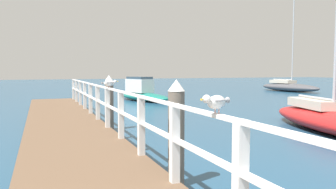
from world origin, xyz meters
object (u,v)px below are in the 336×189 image
dock_piling_far (109,103)px  dock_piling_near (176,133)px  boat_2 (288,87)px  seagull_background (109,83)px  seagull_foreground (216,101)px  boat_0 (326,118)px  boat_5 (142,93)px

dock_piling_far → dock_piling_near: bearing=-90.0°
dock_piling_far → boat_2: boat_2 is taller
seagull_background → boat_2: boat_2 is taller
seagull_foreground → boat_0: bearing=-79.3°
dock_piling_far → seagull_foreground: (-0.39, -7.64, 0.72)m
seagull_foreground → seagull_background: bearing=-24.3°
dock_piling_far → seagull_background: dock_piling_far is taller
dock_piling_far → boat_0: bearing=-22.6°
dock_piling_far → seagull_background: bearing=-101.3°
seagull_background → seagull_foreground: bearing=-5.3°
boat_2 → boat_5: size_ratio=1.68×
seagull_background → dock_piling_far: bearing=163.6°
dock_piling_near → seagull_background: size_ratio=3.85×
dock_piling_far → boat_5: (4.21, 9.91, -0.40)m
seagull_foreground → boat_0: (7.01, 4.87, -1.24)m
dock_piling_near → seagull_foreground: bearing=-101.0°
boat_5 → seagull_foreground: bearing=-121.1°
seagull_background → boat_5: seagull_background is taller
boat_0 → seagull_background: bearing=7.7°
boat_0 → boat_2: (13.65, 16.85, 0.05)m
boat_2 → seagull_foreground: bearing=43.7°
dock_piling_near → seagull_foreground: (-0.39, -1.99, 0.72)m
dock_piling_far → seagull_foreground: bearing=-92.9°
boat_2 → boat_5: bearing=11.9°
seagull_foreground → boat_0: boat_0 is taller
dock_piling_far → boat_2: bearing=34.8°
seagull_foreground → boat_5: 18.18m
boat_2 → boat_5: (-16.07, -4.17, 0.07)m
boat_2 → seagull_background: bearing=35.0°
dock_piling_near → boat_2: bearing=44.2°
boat_0 → seagull_foreground: bearing=49.8°
dock_piling_far → seagull_foreground: dock_piling_far is taller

